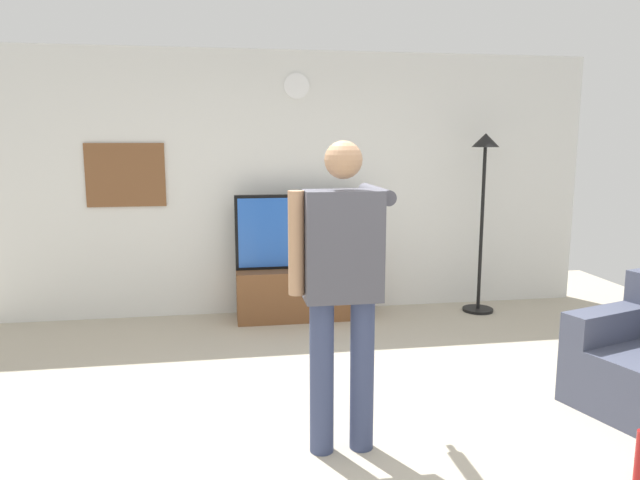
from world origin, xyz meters
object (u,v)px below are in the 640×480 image
at_px(framed_picture, 126,175).
at_px(floor_lamp, 484,186).
at_px(television, 300,231).
at_px(person_standing_nearer_lamp, 342,278).
at_px(tv_stand, 301,294).
at_px(wall_clock, 296,86).

bearing_deg(framed_picture, floor_lamp, -5.55).
bearing_deg(television, person_standing_nearer_lamp, -92.27).
relative_size(tv_stand, wall_clock, 5.14).
bearing_deg(tv_stand, wall_clock, 90.00).
bearing_deg(tv_stand, person_standing_nearer_lamp, -92.31).
relative_size(television, framed_picture, 1.72).
bearing_deg(framed_picture, person_standing_nearer_lamp, -61.09).
bearing_deg(wall_clock, floor_lamp, -10.32).
distance_m(tv_stand, wall_clock, 2.11).
bearing_deg(wall_clock, tv_stand, -90.00).
xyz_separation_m(television, framed_picture, (-1.71, 0.25, 0.57)).
bearing_deg(framed_picture, television, -8.28).
xyz_separation_m(framed_picture, person_standing_nearer_lamp, (1.60, -2.90, -0.43)).
relative_size(wall_clock, person_standing_nearer_lamp, 0.14).
bearing_deg(wall_clock, television, -90.00).
bearing_deg(floor_lamp, framed_picture, 174.45).
xyz_separation_m(television, wall_clock, (-0.00, 0.24, 1.45)).
height_order(wall_clock, person_standing_nearer_lamp, wall_clock).
bearing_deg(person_standing_nearer_lamp, tv_stand, 87.69).
bearing_deg(tv_stand, floor_lamp, -1.67).
bearing_deg(person_standing_nearer_lamp, wall_clock, 87.92).
bearing_deg(framed_picture, tv_stand, -9.79).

